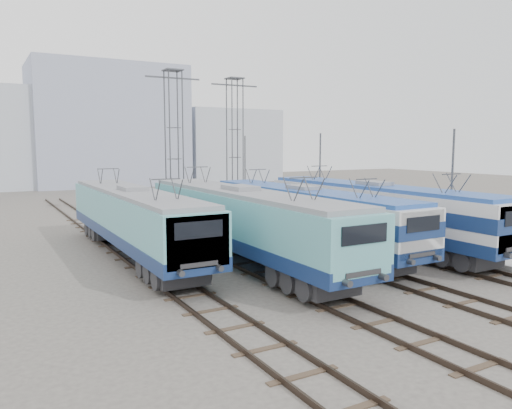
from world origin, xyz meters
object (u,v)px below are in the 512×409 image
Objects in this scene: catenary_tower_west at (174,138)px; mast_mid at (320,180)px; catenary_tower_east at (235,139)px; locomotive_far_left at (134,217)px; mast_rear at (245,172)px; locomotive_center_left at (243,219)px; locomotive_center_right at (305,213)px; mast_front at (451,193)px; locomotive_far_right at (376,208)px.

mast_mid is (8.60, -8.00, -3.14)m from catenary_tower_west.
catenary_tower_east is at bearing 101.86° from mast_mid.
locomotive_far_left is 22.27m from mast_rear.
locomotive_center_left is at bearing -41.23° from locomotive_far_left.
catenary_tower_east reaches higher than mast_rear.
mast_rear is at bearing 71.64° from locomotive_center_right.
mast_front is at bearing -27.28° from locomotive_far_left.
locomotive_center_left is 16.75m from catenary_tower_west.
locomotive_center_left is 11.61m from mast_front.
mast_mid is at bearing 77.16° from locomotive_far_right.
mast_front is (15.35, -7.92, 1.23)m from locomotive_far_left.
catenary_tower_west is at bearing 137.07° from mast_mid.
locomotive_far_left is 19.82m from catenary_tower_east.
locomotive_center_left is 1.57× the size of catenary_tower_west.
locomotive_far_right reaches higher than locomotive_far_left.
locomotive_far_right is 1.53× the size of catenary_tower_east.
mast_front is 1.00× the size of mast_mid.
locomotive_center_left is 20.49m from catenary_tower_east.
locomotive_far_right is at bearing -12.35° from locomotive_center_right.
locomotive_center_right is at bearing -103.93° from catenary_tower_east.
locomotive_far_left is 2.60× the size of mast_front.
catenary_tower_east is (6.50, 2.00, 0.00)m from catenary_tower_west.
mast_front is at bearing -20.11° from locomotive_center_left.
locomotive_far_left is at bearing 152.72° from mast_front.
locomotive_far_right is 2.63× the size of mast_front.
mast_rear is at bearing 24.94° from catenary_tower_west.
catenary_tower_east is 4.28m from mast_rear.
catenary_tower_east is at bearing 46.74° from locomotive_far_left.
mast_rear is at bearing 84.75° from locomotive_far_right.
locomotive_center_right is 2.53× the size of mast_mid.
locomotive_center_right is 18.19m from catenary_tower_east.
locomotive_far_right is 2.63× the size of mast_mid.
locomotive_far_left is 5.98m from locomotive_center_left.
locomotive_far_right is 18.62m from catenary_tower_east.
catenary_tower_west is 6.80m from catenary_tower_east.
mast_front is at bearing -66.73° from catenary_tower_west.
catenary_tower_east is at bearing 64.11° from locomotive_center_left.
catenary_tower_east is at bearing 76.07° from locomotive_center_right.
mast_front is (6.35, -4.87, 1.24)m from locomotive_center_right.
catenary_tower_east is at bearing -136.40° from mast_rear.
catenary_tower_east is 1.71× the size of mast_mid.
locomotive_center_left is at bearing -115.89° from catenary_tower_east.
mast_rear reaches higher than locomotive_far_left.
locomotive_far_right is 20.24m from mast_rear.
locomotive_center_left reaches higher than locomotive_far_right.
mast_front reaches higher than locomotive_center_right.
locomotive_far_right is at bearing 115.49° from mast_front.
locomotive_far_right is 8.41m from mast_mid.
catenary_tower_east reaches higher than mast_front.
mast_rear is (1.85, 20.12, 1.15)m from locomotive_far_right.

